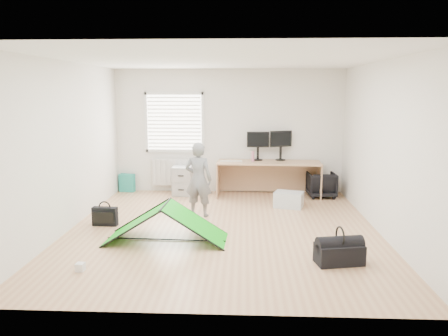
{
  "coord_description": "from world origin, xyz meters",
  "views": [
    {
      "loc": [
        0.34,
        -6.84,
        2.24
      ],
      "look_at": [
        0.0,
        0.4,
        0.95
      ],
      "focal_mm": 35.0,
      "sensor_mm": 36.0,
      "label": 1
    }
  ],
  "objects_px": {
    "duffel_bag": "(339,254)",
    "person": "(198,179)",
    "monitor_left": "(258,150)",
    "storage_crate": "(289,200)",
    "monitor_right": "(281,150)",
    "thermos": "(253,156)",
    "kite": "(166,223)",
    "laptop_bag": "(105,216)",
    "filing_cabinet": "(183,180)",
    "office_chair": "(321,185)",
    "desk": "(268,179)"
  },
  "relations": [
    {
      "from": "monitor_left",
      "to": "duffel_bag",
      "type": "bearing_deg",
      "value": -77.56
    },
    {
      "from": "filing_cabinet",
      "to": "thermos",
      "type": "bearing_deg",
      "value": -1.31
    },
    {
      "from": "thermos",
      "to": "kite",
      "type": "bearing_deg",
      "value": -114.83
    },
    {
      "from": "office_chair",
      "to": "storage_crate",
      "type": "height_order",
      "value": "office_chair"
    },
    {
      "from": "person",
      "to": "desk",
      "type": "bearing_deg",
      "value": -119.3
    },
    {
      "from": "desk",
      "to": "filing_cabinet",
      "type": "bearing_deg",
      "value": 179.35
    },
    {
      "from": "kite",
      "to": "laptop_bag",
      "type": "bearing_deg",
      "value": 151.24
    },
    {
      "from": "monitor_right",
      "to": "storage_crate",
      "type": "bearing_deg",
      "value": -106.33
    },
    {
      "from": "monitor_right",
      "to": "office_chair",
      "type": "xyz_separation_m",
      "value": [
        0.86,
        -0.24,
        -0.72
      ]
    },
    {
      "from": "thermos",
      "to": "person",
      "type": "xyz_separation_m",
      "value": [
        -1.0,
        -1.59,
        -0.19
      ]
    },
    {
      "from": "person",
      "to": "thermos",
      "type": "bearing_deg",
      "value": -111.15
    },
    {
      "from": "monitor_right",
      "to": "person",
      "type": "relative_size",
      "value": 0.37
    },
    {
      "from": "office_chair",
      "to": "duffel_bag",
      "type": "relative_size",
      "value": 0.96
    },
    {
      "from": "desk",
      "to": "office_chair",
      "type": "bearing_deg",
      "value": -0.06
    },
    {
      "from": "filing_cabinet",
      "to": "kite",
      "type": "relative_size",
      "value": 0.34
    },
    {
      "from": "thermos",
      "to": "laptop_bag",
      "type": "relative_size",
      "value": 0.53
    },
    {
      "from": "kite",
      "to": "person",
      "type": "bearing_deg",
      "value": 77.5
    },
    {
      "from": "monitor_left",
      "to": "monitor_right",
      "type": "relative_size",
      "value": 0.97
    },
    {
      "from": "desk",
      "to": "thermos",
      "type": "height_order",
      "value": "thermos"
    },
    {
      "from": "kite",
      "to": "laptop_bag",
      "type": "relative_size",
      "value": 4.34
    },
    {
      "from": "desk",
      "to": "kite",
      "type": "height_order",
      "value": "desk"
    },
    {
      "from": "storage_crate",
      "to": "thermos",
      "type": "bearing_deg",
      "value": 127.04
    },
    {
      "from": "monitor_left",
      "to": "laptop_bag",
      "type": "xyz_separation_m",
      "value": [
        -2.62,
        -2.41,
        -0.82
      ]
    },
    {
      "from": "monitor_right",
      "to": "kite",
      "type": "relative_size",
      "value": 0.27
    },
    {
      "from": "desk",
      "to": "storage_crate",
      "type": "bearing_deg",
      "value": -67.02
    },
    {
      "from": "duffel_bag",
      "to": "person",
      "type": "bearing_deg",
      "value": 122.75
    },
    {
      "from": "monitor_left",
      "to": "duffel_bag",
      "type": "xyz_separation_m",
      "value": [
        0.96,
        -3.89,
        -0.84
      ]
    },
    {
      "from": "filing_cabinet",
      "to": "monitor_right",
      "type": "relative_size",
      "value": 1.27
    },
    {
      "from": "kite",
      "to": "filing_cabinet",
      "type": "bearing_deg",
      "value": 95.58
    },
    {
      "from": "filing_cabinet",
      "to": "monitor_left",
      "type": "xyz_separation_m",
      "value": [
        1.63,
        0.1,
        0.66
      ]
    },
    {
      "from": "kite",
      "to": "storage_crate",
      "type": "xyz_separation_m",
      "value": [
        2.05,
        2.02,
        -0.13
      ]
    },
    {
      "from": "storage_crate",
      "to": "office_chair",
      "type": "bearing_deg",
      "value": 48.16
    },
    {
      "from": "desk",
      "to": "person",
      "type": "bearing_deg",
      "value": -128.41
    },
    {
      "from": "person",
      "to": "storage_crate",
      "type": "xyz_separation_m",
      "value": [
        1.69,
        0.68,
        -0.52
      ]
    },
    {
      "from": "monitor_left",
      "to": "kite",
      "type": "height_order",
      "value": "monitor_left"
    },
    {
      "from": "thermos",
      "to": "storage_crate",
      "type": "xyz_separation_m",
      "value": [
        0.69,
        -0.91,
        -0.71
      ]
    },
    {
      "from": "monitor_left",
      "to": "office_chair",
      "type": "xyz_separation_m",
      "value": [
        1.35,
        -0.22,
        -0.71
      ]
    },
    {
      "from": "person",
      "to": "kite",
      "type": "relative_size",
      "value": 0.74
    },
    {
      "from": "monitor_right",
      "to": "office_chair",
      "type": "height_order",
      "value": "monitor_right"
    },
    {
      "from": "office_chair",
      "to": "monitor_right",
      "type": "bearing_deg",
      "value": -18.56
    },
    {
      "from": "storage_crate",
      "to": "laptop_bag",
      "type": "xyz_separation_m",
      "value": [
        -3.2,
        -1.32,
        0.01
      ]
    },
    {
      "from": "monitor_left",
      "to": "thermos",
      "type": "bearing_deg",
      "value": -124.08
    },
    {
      "from": "monitor_left",
      "to": "monitor_right",
      "type": "bearing_deg",
      "value": 1.14
    },
    {
      "from": "person",
      "to": "storage_crate",
      "type": "relative_size",
      "value": 2.51
    },
    {
      "from": "office_chair",
      "to": "person",
      "type": "relative_size",
      "value": 0.44
    },
    {
      "from": "filing_cabinet",
      "to": "laptop_bag",
      "type": "bearing_deg",
      "value": -112.03
    },
    {
      "from": "monitor_left",
      "to": "laptop_bag",
      "type": "bearing_deg",
      "value": -138.85
    },
    {
      "from": "duffel_bag",
      "to": "laptop_bag",
      "type": "bearing_deg",
      "value": 146.07
    },
    {
      "from": "monitor_left",
      "to": "storage_crate",
      "type": "height_order",
      "value": "monitor_left"
    },
    {
      "from": "storage_crate",
      "to": "laptop_bag",
      "type": "bearing_deg",
      "value": -157.56
    }
  ]
}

